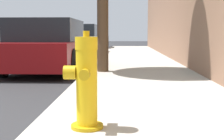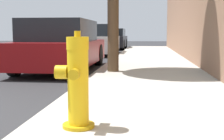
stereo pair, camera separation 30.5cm
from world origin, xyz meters
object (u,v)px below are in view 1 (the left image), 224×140
(parked_car_far, at_px, (93,39))
(parked_car_mid, at_px, (80,40))
(fire_hydrant, at_px, (86,83))
(parked_car_near, at_px, (49,46))

(parked_car_far, bearing_deg, parked_car_mid, -91.20)
(parked_car_far, bearing_deg, fire_hydrant, -84.68)
(parked_car_near, distance_m, parked_car_mid, 6.68)
(fire_hydrant, height_order, parked_car_far, parked_car_far)
(fire_hydrant, distance_m, parked_car_far, 17.96)
(parked_car_mid, relative_size, parked_car_far, 1.10)
(fire_hydrant, xyz_separation_m, parked_car_near, (-1.73, 5.71, 0.12))
(parked_car_near, relative_size, parked_car_mid, 0.99)
(parked_car_near, bearing_deg, parked_car_mid, 90.43)
(fire_hydrant, xyz_separation_m, parked_car_mid, (-1.78, 12.39, 0.14))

